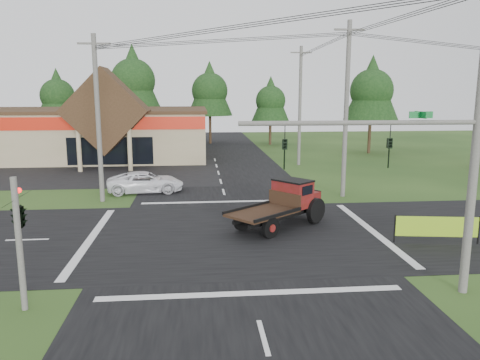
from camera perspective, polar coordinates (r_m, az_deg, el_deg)
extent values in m
plane|color=#223F16|center=(23.43, -0.60, -6.66)|extent=(120.00, 120.00, 0.00)
cube|color=black|center=(23.43, -0.60, -6.64)|extent=(12.00, 120.00, 0.02)
cube|color=black|center=(23.43, -0.60, -6.63)|extent=(120.00, 12.00, 0.02)
cube|color=black|center=(43.62, -21.41, 0.75)|extent=(28.00, 14.00, 0.02)
cube|color=tan|center=(54.37, -20.46, 5.28)|extent=(30.00, 15.00, 5.00)
cube|color=#3A2717|center=(54.22, -20.63, 7.96)|extent=(30.40, 15.40, 0.30)
cube|color=#B31E0D|center=(47.03, -22.96, 6.33)|extent=(30.00, 0.12, 1.20)
cube|color=#3A2717|center=(44.59, -16.00, 8.11)|extent=(7.78, 4.00, 7.78)
cylinder|color=tan|center=(43.64, -19.03, 3.54)|extent=(0.40, 0.40, 4.00)
cylinder|color=tan|center=(42.81, -13.29, 3.71)|extent=(0.40, 0.40, 4.00)
cube|color=black|center=(45.85, -15.54, 3.42)|extent=(8.00, 0.08, 2.60)
cylinder|color=#595651|center=(17.82, 26.37, -1.72)|extent=(0.24, 0.24, 7.00)
cylinder|color=#595651|center=(15.75, 14.55, 6.76)|extent=(8.00, 0.16, 0.16)
imported|color=black|center=(16.20, 17.72, 3.14)|extent=(0.16, 0.20, 1.00)
imported|color=black|center=(15.19, 5.45, 3.13)|extent=(0.16, 0.20, 1.00)
cube|color=#0C6626|center=(16.52, 21.19, 7.42)|extent=(0.80, 0.04, 0.22)
cylinder|color=#595651|center=(16.56, -25.31, -7.17)|extent=(0.20, 0.20, 4.40)
imported|color=black|center=(16.37, -25.49, -1.95)|extent=(0.53, 2.48, 1.00)
sphere|color=#FF0C0C|center=(16.47, -25.37, -1.15)|extent=(0.18, 0.18, 0.18)
cylinder|color=#595651|center=(17.54, 26.91, 4.68)|extent=(0.30, 0.30, 11.00)
cylinder|color=#595651|center=(30.97, -16.91, 7.02)|extent=(0.30, 0.30, 10.50)
cube|color=#595651|center=(31.06, -17.39, 15.60)|extent=(2.00, 0.12, 0.12)
cylinder|color=#595651|center=(31.87, 12.81, 8.20)|extent=(0.30, 0.30, 11.50)
cube|color=#595651|center=(32.08, 13.20, 17.42)|extent=(2.00, 0.12, 0.12)
cylinder|color=#595651|center=(45.39, 7.31, 8.85)|extent=(0.30, 0.30, 11.20)
cube|color=#595651|center=(45.51, 7.47, 15.15)|extent=(2.00, 0.12, 0.12)
cylinder|color=#332316|center=(67.02, -21.09, 5.49)|extent=(0.36, 0.36, 3.50)
cone|color=black|center=(66.82, -21.38, 9.80)|extent=(5.60, 5.60, 6.60)
sphere|color=black|center=(66.82, -21.36, 9.55)|extent=(4.40, 4.40, 4.40)
cylinder|color=#332316|center=(64.00, -12.67, 6.21)|extent=(0.36, 0.36, 4.55)
cone|color=black|center=(63.85, -12.91, 12.09)|extent=(7.28, 7.28, 8.58)
sphere|color=black|center=(63.84, -12.90, 11.74)|extent=(5.72, 5.72, 5.72)
cylinder|color=#332316|center=(64.52, -3.65, 6.16)|extent=(0.36, 0.36, 3.85)
cone|color=black|center=(64.32, -3.71, 11.10)|extent=(6.16, 6.16, 7.26)
sphere|color=black|center=(64.32, -3.71, 10.81)|extent=(4.84, 4.84, 4.84)
cylinder|color=#332316|center=(63.29, 3.70, 5.76)|extent=(0.36, 0.36, 3.15)
cone|color=black|center=(63.07, 3.75, 9.88)|extent=(5.04, 5.04, 5.94)
sphere|color=black|center=(63.07, 3.75, 9.63)|extent=(3.96, 3.96, 3.96)
cylinder|color=#332316|center=(56.15, 15.49, 5.13)|extent=(0.36, 0.36, 3.85)
cone|color=black|center=(55.92, 15.78, 10.80)|extent=(6.16, 6.16, 7.26)
sphere|color=black|center=(55.92, 15.76, 10.46)|extent=(4.84, 4.84, 4.84)
imported|color=white|center=(33.61, -11.44, -0.25)|extent=(5.50, 2.98, 1.47)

